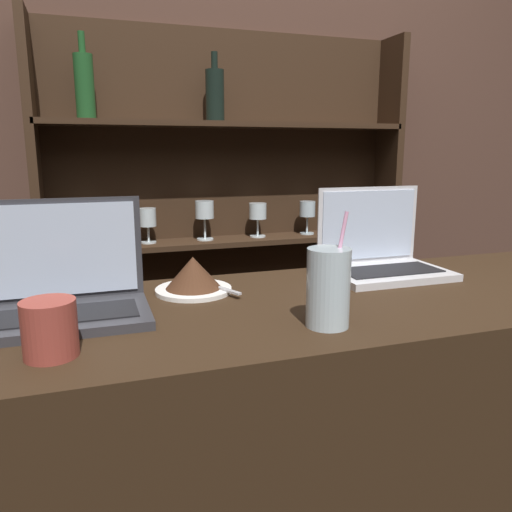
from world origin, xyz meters
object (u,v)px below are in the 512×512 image
Objects in this scene: laptop_near at (62,291)px; laptop_far at (380,255)px; cake_plate at (193,276)px; coffee_cup at (50,329)px; water_glass at (328,288)px.

laptop_near reaches higher than laptop_far.
coffee_cup is at bearing -134.77° from cake_plate.
cake_plate is 0.85× the size of water_glass.
laptop_far is at bearing 45.85° from water_glass.
laptop_far is 0.45m from water_glass.
laptop_near is 3.50× the size of coffee_cup.
laptop_near is at bearing 155.60° from water_glass.
laptop_far is at bearing 8.10° from laptop_near.
coffee_cup is at bearing 178.56° from water_glass.
water_glass is 2.32× the size of coffee_cup.
laptop_far reaches higher than water_glass.
laptop_near is 0.51m from water_glass.
laptop_far is 0.50m from cake_plate.
water_glass is (0.19, -0.30, 0.04)m from cake_plate.
laptop_far reaches higher than coffee_cup.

